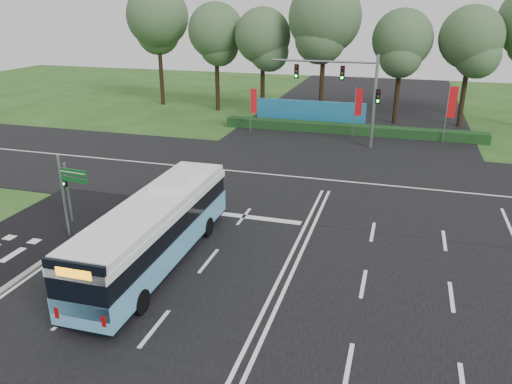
% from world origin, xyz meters
% --- Properties ---
extents(ground, '(120.00, 120.00, 0.00)m').
position_xyz_m(ground, '(0.00, 0.00, 0.00)').
color(ground, '#224918').
rests_on(ground, ground).
extents(road_main, '(20.00, 120.00, 0.04)m').
position_xyz_m(road_main, '(0.00, 0.00, 0.02)').
color(road_main, black).
rests_on(road_main, ground).
extents(road_cross, '(120.00, 14.00, 0.05)m').
position_xyz_m(road_cross, '(0.00, 12.00, 0.03)').
color(road_cross, black).
rests_on(road_cross, ground).
extents(kerb_strip, '(0.25, 18.00, 0.12)m').
position_xyz_m(kerb_strip, '(-10.10, -3.00, 0.06)').
color(kerb_strip, gray).
rests_on(kerb_strip, ground).
extents(city_bus, '(2.49, 11.06, 3.17)m').
position_xyz_m(city_bus, '(-5.30, -0.80, 1.59)').
color(city_bus, '#579FCB').
rests_on(city_bus, ground).
extents(pedestrian_signal, '(0.26, 0.41, 3.16)m').
position_xyz_m(pedestrian_signal, '(-11.55, 1.90, 1.73)').
color(pedestrian_signal, gray).
rests_on(pedestrian_signal, ground).
extents(street_sign, '(1.57, 0.26, 4.04)m').
position_xyz_m(street_sign, '(-10.32, 0.42, 2.54)').
color(street_sign, gray).
rests_on(street_sign, ground).
extents(banner_flag_left, '(0.54, 0.24, 3.83)m').
position_xyz_m(banner_flag_left, '(-8.16, 22.61, 2.52)').
color(banner_flag_left, gray).
rests_on(banner_flag_left, ground).
extents(banner_flag_mid, '(0.61, 0.11, 4.12)m').
position_xyz_m(banner_flag_mid, '(0.53, 23.50, 2.70)').
color(banner_flag_mid, gray).
rests_on(banner_flag_mid, ground).
extents(banner_flag_right, '(0.68, 0.10, 4.59)m').
position_xyz_m(banner_flag_right, '(7.66, 23.73, 2.99)').
color(banner_flag_right, gray).
rests_on(banner_flag_right, ground).
extents(traffic_light_gantry, '(8.41, 0.28, 7.00)m').
position_xyz_m(traffic_light_gantry, '(0.21, 20.50, 4.66)').
color(traffic_light_gantry, gray).
rests_on(traffic_light_gantry, ground).
extents(hedge, '(22.00, 1.20, 0.80)m').
position_xyz_m(hedge, '(0.00, 24.50, 0.40)').
color(hedge, '#133516').
rests_on(hedge, ground).
extents(blue_hoarding, '(10.00, 0.30, 2.20)m').
position_xyz_m(blue_hoarding, '(-4.00, 27.00, 1.10)').
color(blue_hoarding, '#1B6A95').
rests_on(blue_hoarding, ground).
extents(eucalyptus_row, '(42.02, 9.56, 12.58)m').
position_xyz_m(eucalyptus_row, '(-3.47, 30.63, 8.52)').
color(eucalyptus_row, black).
rests_on(eucalyptus_row, ground).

